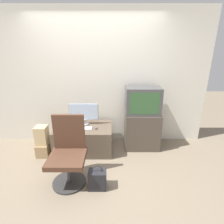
{
  "coord_description": "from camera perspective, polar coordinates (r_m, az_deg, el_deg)",
  "views": [
    {
      "loc": [
        0.31,
        -2.12,
        1.84
      ],
      "look_at": [
        0.33,
        0.99,
        0.74
      ],
      "focal_mm": 28.0,
      "sensor_mm": 36.0,
      "label": 1
    }
  ],
  "objects": [
    {
      "name": "ground_plane",
      "position": [
        2.83,
        -7.07,
        -21.32
      ],
      "size": [
        12.0,
        12.0,
        0.0
      ],
      "primitive_type": "plane",
      "color": "#7F705B"
    },
    {
      "name": "wall_back",
      "position": [
        3.5,
        -5.51,
        10.52
      ],
      "size": [
        4.4,
        0.05,
        2.6
      ],
      "color": "silver",
      "rests_on": "ground_plane"
    },
    {
      "name": "desk",
      "position": [
        3.44,
        -9.32,
        -8.42
      ],
      "size": [
        1.06,
        0.69,
        0.49
      ],
      "color": "brown",
      "rests_on": "ground_plane"
    },
    {
      "name": "side_stand",
      "position": [
        3.5,
        9.4,
        -5.88
      ],
      "size": [
        0.66,
        0.45,
        0.71
      ],
      "color": "#4C4238",
      "rests_on": "ground_plane"
    },
    {
      "name": "main_monitor",
      "position": [
        3.35,
        -9.51,
        -0.46
      ],
      "size": [
        0.56,
        0.18,
        0.42
      ],
      "color": "#B2B2B7",
      "rests_on": "desk"
    },
    {
      "name": "keyboard",
      "position": [
        3.25,
        -10.14,
        -5.29
      ],
      "size": [
        0.38,
        0.13,
        0.01
      ],
      "color": "silver",
      "rests_on": "desk"
    },
    {
      "name": "mouse",
      "position": [
        3.19,
        -5.5,
        -5.35
      ],
      "size": [
        0.06,
        0.04,
        0.03
      ],
      "color": "#4C4C51",
      "rests_on": "desk"
    },
    {
      "name": "crt_tv",
      "position": [
        3.29,
        9.7,
        3.75
      ],
      "size": [
        0.63,
        0.42,
        0.5
      ],
      "color": "#474747",
      "rests_on": "side_stand"
    },
    {
      "name": "office_chair",
      "position": [
        2.64,
        -14.37,
        -13.3
      ],
      "size": [
        0.51,
        0.51,
        0.99
      ],
      "color": "#333333",
      "rests_on": "ground_plane"
    },
    {
      "name": "cardboard_box_lower",
      "position": [
        3.53,
        -21.59,
        -11.3
      ],
      "size": [
        0.22,
        0.27,
        0.23
      ],
      "color": "#A3845B",
      "rests_on": "ground_plane"
    },
    {
      "name": "cardboard_box_upper",
      "position": [
        3.4,
        -22.19,
        -7.11
      ],
      "size": [
        0.2,
        0.21,
        0.34
      ],
      "color": "#D1B27F",
      "rests_on": "cardboard_box_lower"
    },
    {
      "name": "handbag",
      "position": [
        2.62,
        -5.01,
        -21.06
      ],
      "size": [
        0.25,
        0.17,
        0.37
      ],
      "color": "#232328",
      "rests_on": "ground_plane"
    }
  ]
}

